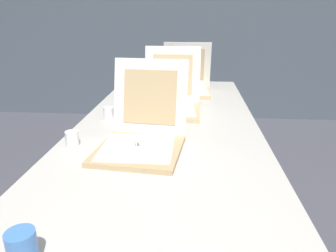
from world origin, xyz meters
TOP-DOWN VIEW (x-y plane):
  - wall_back at (0.00, 3.08)m, footprint 10.00×0.10m
  - table at (0.00, 0.64)m, footprint 0.96×2.33m
  - pizza_box_front at (-0.08, 0.34)m, footprint 0.39×0.47m
  - pizza_box_middle at (-0.00, 0.90)m, footprint 0.36×0.42m
  - pizza_box_back at (0.08, 1.37)m, footprint 0.35×0.36m
  - cup_white_near_left at (-0.40, 0.33)m, footprint 0.06×0.06m
  - cup_white_mid at (-0.33, 0.72)m, footprint 0.06×0.06m
  - cup_white_far at (-0.26, 1.05)m, footprint 0.06×0.06m
  - cup_printed_front at (-0.25, -0.36)m, footprint 0.07×0.07m

SIDE VIEW (x-z plane):
  - table at x=0.00m, z-range 0.32..1.04m
  - cup_white_near_left at x=-0.40m, z-range 0.72..0.79m
  - cup_white_mid at x=-0.33m, z-range 0.72..0.79m
  - cup_white_far at x=-0.26m, z-range 0.72..0.79m
  - cup_printed_front at x=-0.25m, z-range 0.72..0.82m
  - pizza_box_back at x=0.08m, z-range 0.60..0.96m
  - pizza_box_front at x=-0.08m, z-range 0.59..0.96m
  - pizza_box_middle at x=0.00m, z-range 0.59..0.96m
  - wall_back at x=0.00m, z-range 0.00..2.60m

